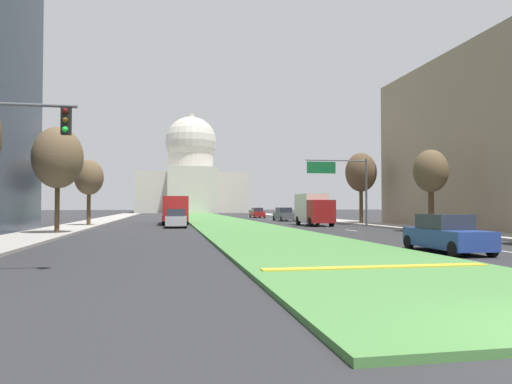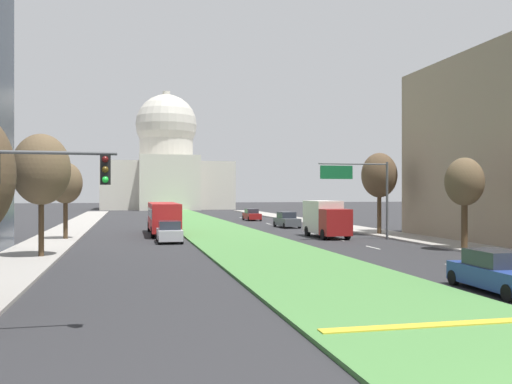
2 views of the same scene
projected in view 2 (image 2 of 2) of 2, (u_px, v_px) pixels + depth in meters
ground_plane at (199, 223)px, 71.03m from camera, size 282.41×282.41×0.00m
grass_median at (206, 226)px, 64.77m from camera, size 7.99×115.53×0.14m
median_curb_nose at (439, 325)px, 16.08m from camera, size 7.19×0.50×0.04m
lane_dashes_right at (309, 233)px, 54.15m from camera, size 0.16×69.56×0.01m
sidewalk_left at (67, 231)px, 55.25m from camera, size 4.00×115.53×0.15m
sidewalk_right at (346, 227)px, 61.77m from camera, size 4.00×115.53×0.15m
capitol_building at (167, 166)px, 132.96m from camera, size 29.92×24.14×28.07m
traffic_light_near_left at (27, 199)px, 15.07m from camera, size 3.34×0.35×5.20m
overhead_guide_sign at (361, 184)px, 46.31m from camera, size 6.14×0.20×6.50m
street_tree_left_mid at (41, 170)px, 33.34m from camera, size 3.40×3.40×7.46m
street_tree_right_mid at (464, 183)px, 38.07m from camera, size 2.63×2.63×6.33m
street_tree_left_far at (66, 184)px, 45.90m from camera, size 2.72×2.72×6.43m
street_tree_right_far at (379, 176)px, 51.46m from camera, size 3.29×3.29×7.59m
sedan_lead_stopped at (496, 272)px, 22.22m from camera, size 2.01×4.70×1.65m
sedan_midblock at (169, 232)px, 44.01m from camera, size 1.94×4.23×1.71m
sedan_distant at (287, 220)px, 62.65m from camera, size 2.08×4.60×1.75m
sedan_far_horizon at (252, 215)px, 78.35m from camera, size 1.85×4.68×1.64m
box_truck_delivery at (326, 218)px, 48.90m from camera, size 2.40×6.40×3.20m
city_bus at (163, 216)px, 52.26m from camera, size 2.62×11.00×2.95m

